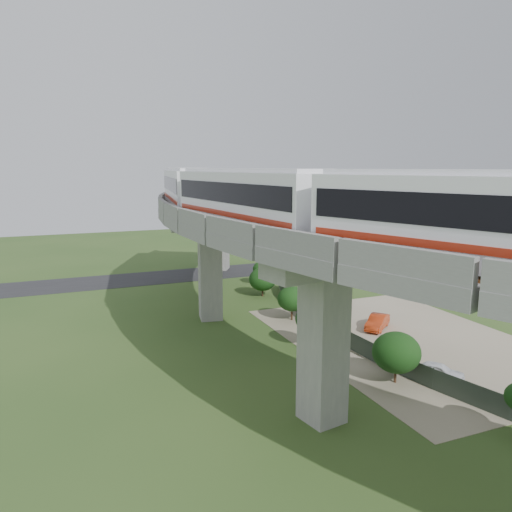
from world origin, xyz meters
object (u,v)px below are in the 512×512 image
Objects in this scene: metro_train at (240,192)px; car_white at (439,371)px; car_red at (377,322)px; car_dark at (331,315)px.

metro_train is 18.48m from car_white.
car_red is 4.38m from car_dark.
metro_train is at bearing 95.74° from car_dark.
car_red reaches higher than car_dark.
car_white is at bearing 164.02° from car_dark.
metro_train is 17.58m from car_red.
metro_train is 16.28m from car_dark.
car_dark is at bearing 177.94° from car_red.
car_dark is at bearing 21.85° from metro_train.
car_white is 0.85× the size of car_dark.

